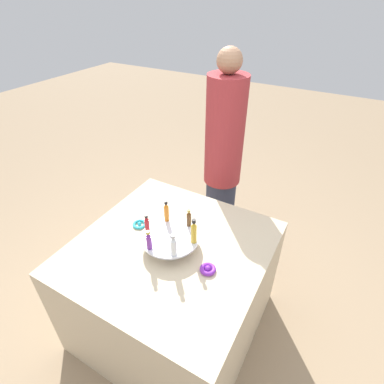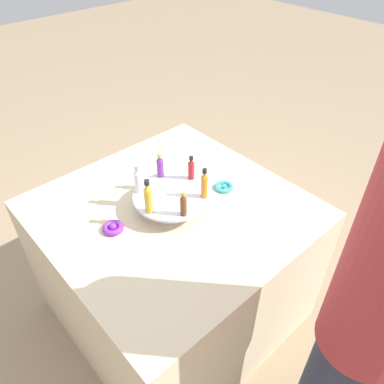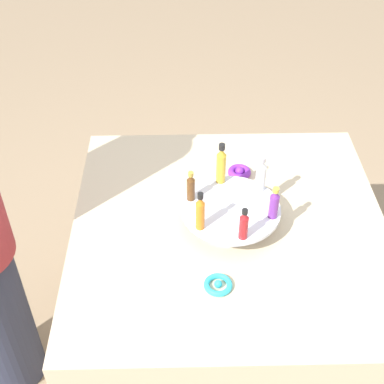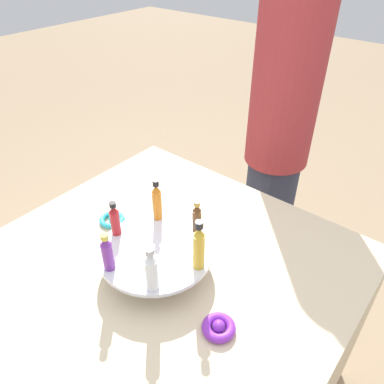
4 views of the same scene
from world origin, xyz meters
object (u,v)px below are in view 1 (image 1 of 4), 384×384
object	(u,v)px
bottle_purple	(149,241)
bottle_orange	(166,212)
ribbon_bow_teal	(140,224)
bottle_gold	(194,232)
display_stand	(170,240)
bottle_red	(147,224)
ribbon_bow_purple	(208,269)
bottle_clear	(173,246)
bottle_brown	(189,218)
person_figure	(223,164)

from	to	relation	value
bottle_purple	bottle_orange	world-z (taller)	bottle_orange
ribbon_bow_teal	bottle_gold	bearing A→B (deg)	-4.24
display_stand	bottle_red	size ratio (longest dim) A/B	2.87
bottle_purple	bottle_orange	distance (m)	0.23
display_stand	ribbon_bow_purple	distance (m)	0.26
display_stand	bottle_clear	world-z (taller)	bottle_clear
bottle_gold	bottle_red	xyz separation A→B (m)	(-0.26, -0.05, -0.02)
bottle_orange	bottle_brown	bearing A→B (deg)	10.82
display_stand	person_figure	world-z (taller)	person_figure
display_stand	bottle_orange	bearing A→B (deg)	130.82
bottle_clear	person_figure	bearing A→B (deg)	99.66
bottle_orange	person_figure	size ratio (longest dim) A/B	0.08
bottle_brown	ribbon_bow_teal	distance (m)	0.33
ribbon_bow_purple	ribbon_bow_teal	world-z (taller)	ribbon_bow_purple
bottle_brown	person_figure	world-z (taller)	person_figure
person_figure	bottle_gold	bearing A→B (deg)	9.23
display_stand	bottle_brown	distance (m)	0.15
bottle_gold	person_figure	world-z (taller)	person_figure
display_stand	bottle_gold	bearing A→B (deg)	10.82
bottle_gold	bottle_red	bearing A→B (deg)	-169.18
bottle_clear	bottle_brown	xyz separation A→B (m)	(-0.04, 0.23, -0.01)
bottle_red	bottle_brown	bearing A→B (deg)	40.82
bottle_purple	person_figure	size ratio (longest dim) A/B	0.07
person_figure	bottle_orange	bearing A→B (deg)	-6.18
bottle_brown	ribbon_bow_teal	world-z (taller)	bottle_brown
bottle_clear	bottle_orange	distance (m)	0.27
bottle_gold	bottle_orange	distance (m)	0.23
ribbon_bow_teal	bottle_brown	bearing A→B (deg)	13.54
bottle_orange	ribbon_bow_teal	bearing A→B (deg)	-164.40
ribbon_bow_purple	ribbon_bow_teal	size ratio (longest dim) A/B	1.00
display_stand	bottle_purple	xyz separation A→B (m)	(-0.04, -0.13, 0.08)
bottle_gold	ribbon_bow_purple	world-z (taller)	bottle_gold
display_stand	bottle_gold	size ratio (longest dim) A/B	2.09
bottle_purple	person_figure	world-z (taller)	person_figure
bottle_gold	ribbon_bow_teal	world-z (taller)	bottle_gold
display_stand	bottle_brown	size ratio (longest dim) A/B	2.90
display_stand	bottle_clear	size ratio (longest dim) A/B	2.44
bottle_gold	bottle_orange	world-z (taller)	bottle_gold
bottle_purple	person_figure	xyz separation A→B (m)	(-0.03, 0.95, -0.04)
bottle_gold	ribbon_bow_teal	xyz separation A→B (m)	(-0.39, 0.03, -0.14)
bottle_purple	bottle_gold	bearing A→B (deg)	40.82
bottle_brown	bottle_orange	xyz separation A→B (m)	(-0.13, -0.02, 0.01)
display_stand	bottle_gold	world-z (taller)	bottle_gold
bottle_brown	bottle_red	world-z (taller)	bottle_red
bottle_orange	bottle_clear	bearing A→B (deg)	-49.18
bottle_gold	person_figure	size ratio (longest dim) A/B	0.09
display_stand	bottle_gold	xyz separation A→B (m)	(0.13, 0.02, 0.10)
person_figure	bottle_clear	bearing A→B (deg)	4.77
bottle_purple	ribbon_bow_purple	distance (m)	0.33
bottle_clear	ribbon_bow_purple	bearing A→B (deg)	15.60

